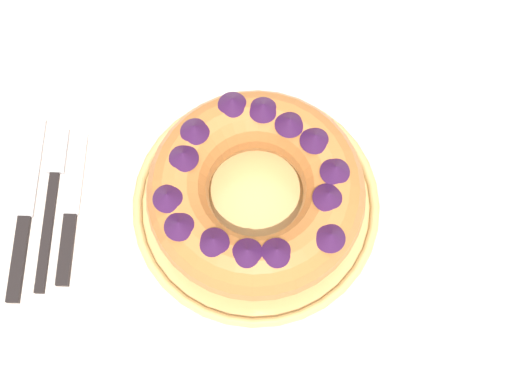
{
  "coord_description": "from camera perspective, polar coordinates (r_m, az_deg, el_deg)",
  "views": [
    {
      "loc": [
        0.03,
        -0.28,
        1.61
      ],
      "look_at": [
        0.02,
        0.01,
        0.81
      ],
      "focal_mm": 50.0,
      "sensor_mm": 36.0,
      "label": 1
    }
  ],
  "objects": [
    {
      "name": "ground_plane",
      "position": [
        1.64,
        -0.87,
        -9.68
      ],
      "size": [
        8.0,
        8.0,
        0.0
      ],
      "primitive_type": "plane",
      "color": "brown"
    },
    {
      "name": "cake_knife",
      "position": [
        0.93,
        -14.63,
        -1.99
      ],
      "size": [
        0.02,
        0.2,
        0.01
      ],
      "rotation": [
        0.0,
        0.0,
        0.01
      ],
      "color": "black",
      "rests_on": "dining_table"
    },
    {
      "name": "fork",
      "position": [
        0.95,
        -16.01,
        -0.28
      ],
      "size": [
        0.02,
        0.22,
        0.01
      ],
      "rotation": [
        0.0,
        0.0,
        -0.0
      ],
      "color": "black",
      "rests_on": "dining_table"
    },
    {
      "name": "dining_table",
      "position": [
        0.98,
        -1.44,
        -2.95
      ],
      "size": [
        1.48,
        1.2,
        0.75
      ],
      "color": "beige",
      "rests_on": "ground_plane"
    },
    {
      "name": "serving_dish",
      "position": [
        0.9,
        -0.0,
        -1.01
      ],
      "size": [
        0.31,
        0.31,
        0.02
      ],
      "color": "tan",
      "rests_on": "dining_table"
    },
    {
      "name": "serving_knife",
      "position": [
        0.95,
        -18.04,
        -2.16
      ],
      "size": [
        0.02,
        0.24,
        0.01
      ],
      "rotation": [
        0.0,
        0.0,
        -0.09
      ],
      "color": "black",
      "rests_on": "dining_table"
    },
    {
      "name": "bundt_cake",
      "position": [
        0.85,
        -0.01,
        0.05
      ],
      "size": [
        0.27,
        0.27,
        0.09
      ],
      "color": "#C67538",
      "rests_on": "serving_dish"
    }
  ]
}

